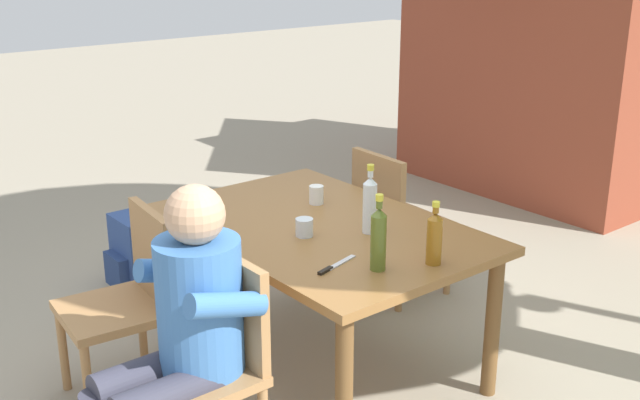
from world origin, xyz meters
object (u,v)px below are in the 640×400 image
object	(u,v)px
chair_far_left	(393,216)
person_in_white_shirt	(182,325)
dining_table	(320,241)
table_knife	(334,266)
bottle_amber	(434,237)
cup_white	(316,195)
bottle_clear	(370,204)
bottle_olive	(378,238)
brick_kiosk	(562,17)
chair_near_left	(129,295)
chair_near_right	(210,356)
cup_glass	(304,227)
backpack_by_near_side	(130,256)

from	to	relation	value
chair_far_left	person_in_white_shirt	world-z (taller)	person_in_white_shirt
chair_far_left	dining_table	bearing A→B (deg)	-66.71
chair_far_left	table_knife	world-z (taller)	chair_far_left
dining_table	bottle_amber	xyz separation A→B (m)	(0.65, 0.08, 0.20)
chair_far_left	person_in_white_shirt	xyz separation A→B (m)	(0.70, -1.74, 0.17)
cup_white	person_in_white_shirt	bearing A→B (deg)	-61.65
bottle_clear	bottle_olive	distance (m)	0.42
bottle_clear	brick_kiosk	distance (m)	3.64
chair_near_left	person_in_white_shirt	distance (m)	0.72
bottle_clear	cup_white	bearing A→B (deg)	172.29
chair_near_right	chair_near_left	distance (m)	0.69
chair_near_right	chair_far_left	bearing A→B (deg)	113.18
person_in_white_shirt	bottle_clear	size ratio (longest dim) A/B	3.69
chair_near_left	dining_table	bearing A→B (deg)	67.43
dining_table	table_knife	world-z (taller)	table_knife
chair_far_left	person_in_white_shirt	distance (m)	1.89
brick_kiosk	table_knife	bearing A→B (deg)	-66.95
cup_glass	chair_near_right	bearing A→B (deg)	-67.56
dining_table	cup_white	size ratio (longest dim) A/B	16.67
chair_near_left	bottle_olive	bearing A→B (deg)	37.20
table_knife	cup_glass	bearing A→B (deg)	161.48
chair_far_left	backpack_by_near_side	xyz separation A→B (m)	(-1.00, -1.16, -0.27)
dining_table	chair_near_left	xyz separation A→B (m)	(-0.34, -0.82, -0.16)
chair_near_right	person_in_white_shirt	distance (m)	0.20
bottle_olive	backpack_by_near_side	distance (m)	2.02
chair_near_right	backpack_by_near_side	world-z (taller)	chair_near_right
chair_near_right	brick_kiosk	distance (m)	4.61
chair_near_right	chair_near_left	size ratio (longest dim) A/B	1.00
bottle_amber	table_knife	world-z (taller)	bottle_amber
bottle_olive	chair_near_right	bearing A→B (deg)	-106.63
chair_near_right	backpack_by_near_side	bearing A→B (deg)	164.54
cup_glass	cup_white	size ratio (longest dim) A/B	0.88
chair_near_left	backpack_by_near_side	world-z (taller)	chair_near_left
person_in_white_shirt	cup_white	size ratio (longest dim) A/B	12.70
dining_table	brick_kiosk	world-z (taller)	brick_kiosk
bottle_clear	backpack_by_near_side	distance (m)	1.77
backpack_by_near_side	brick_kiosk	world-z (taller)	brick_kiosk
table_knife	backpack_by_near_side	xyz separation A→B (m)	(-1.78, -0.08, -0.52)
chair_far_left	bottle_olive	size ratio (longest dim) A/B	2.73
dining_table	cup_white	distance (m)	0.33
dining_table	chair_near_left	world-z (taller)	chair_near_left
dining_table	bottle_clear	size ratio (longest dim) A/B	4.85
bottle_amber	person_in_white_shirt	bearing A→B (deg)	-106.64
bottle_olive	bottle_amber	size ratio (longest dim) A/B	1.19
chair_far_left	backpack_by_near_side	world-z (taller)	chair_far_left
chair_near_right	bottle_amber	bearing A→B (deg)	71.44
chair_near_right	bottle_clear	xyz separation A→B (m)	(-0.13, 0.93, 0.38)
brick_kiosk	bottle_olive	bearing A→B (deg)	-64.57
person_in_white_shirt	cup_white	distance (m)	1.26
bottle_amber	cup_glass	size ratio (longest dim) A/B	3.30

